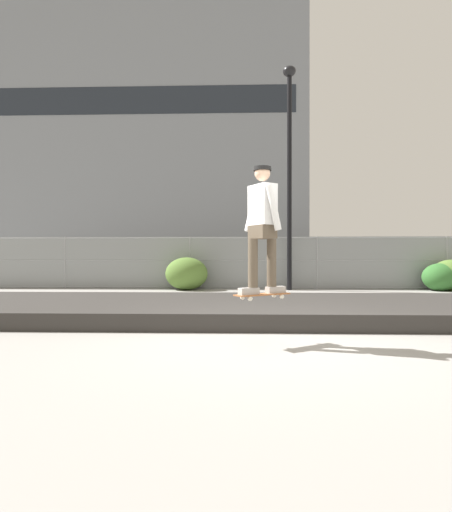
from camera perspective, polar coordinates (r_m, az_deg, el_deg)
ground_plane at (r=5.78m, az=6.74°, el=-11.82°), size 120.00×120.00×0.00m
gravel_berm at (r=8.16m, az=5.28°, el=-7.29°), size 14.90×3.66×0.29m
skateboard at (r=5.48m, az=5.11°, el=-5.41°), size 0.78×0.60×0.07m
skater at (r=5.47m, az=5.11°, el=4.88°), size 0.66×0.61×1.71m
chain_fence at (r=14.44m, az=3.79°, el=-0.93°), size 22.52×0.06×1.85m
street_lamp at (r=14.55m, az=8.85°, el=14.04°), size 0.44×0.44×7.67m
parked_car_near at (r=17.21m, az=-5.45°, el=-1.07°), size 4.50×2.15×1.66m
library_building at (r=45.13m, az=-9.68°, el=14.35°), size 30.06×12.45×24.57m
shrub_left at (r=14.07m, az=-5.54°, el=-2.47°), size 1.45×1.19×1.12m
shrub_center at (r=15.40m, az=27.80°, el=-2.62°), size 1.20×0.98×0.93m
shrub_right at (r=15.65m, az=28.99°, el=-2.35°), size 1.36×1.11×1.05m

